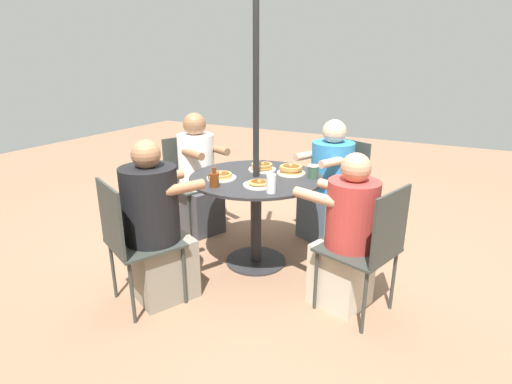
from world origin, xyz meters
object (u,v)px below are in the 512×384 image
Objects in this scene: pancake_plate_b at (291,170)px; drinking_glass_a at (271,184)px; patio_chair_west at (342,182)px; diner_west at (329,187)px; diner_north at (198,179)px; diner_east at (157,230)px; patio_chair_east at (132,237)px; syrup_bottle at (214,179)px; patio_table at (256,196)px; pancake_plate_c at (262,167)px; coffee_cup at (313,172)px; patio_chair_north at (189,177)px; diner_south at (346,239)px; pancake_plate_a at (259,184)px; patio_chair_south at (370,244)px; pancake_plate_d at (221,176)px.

pancake_plate_b is 1.72× the size of drinking_glass_a.
diner_west reaches higher than patio_chair_west.
diner_north reaches higher than diner_east.
patio_chair_east reaches higher than syrup_bottle.
diner_north reaches higher than patio_table.
coffee_cup reaches higher than pancake_plate_c.
patio_chair_north is 0.18m from diner_north.
patio_chair_west is (-1.40, -0.56, 0.00)m from patio_chair_north.
coffee_cup is at bearing 102.88° from patio_chair_north.
diner_east is 5.03× the size of pancake_plate_b.
diner_south is (-1.27, -0.69, -0.02)m from patio_chair_east.
diner_east is 1.73m from diner_west.
patio_chair_north reaches higher than pancake_plate_b.
coffee_cup is at bearing -126.66° from pancake_plate_a.
syrup_bottle is at bearing 79.70° from pancake_plate_c.
diner_east reaches higher than pancake_plate_c.
pancake_plate_c reaches higher than pancake_plate_a.
patio_chair_south is at bearing 92.28° from patio_chair_north.
diner_north is 1.29× the size of patio_chair_south.
pancake_plate_a is at bearing 100.64° from patio_chair_south.
patio_chair_north is at bearing 136.66° from patio_chair_east.
coffee_cup is (-0.20, 0.03, 0.02)m from pancake_plate_b.
patio_chair_north is at bearing 87.50° from diner_south.
pancake_plate_d is at bearing -4.10° from pancake_plate_a.
pancake_plate_c is (0.17, -0.39, 0.01)m from pancake_plate_a.
patio_chair_north is at bearing -36.90° from pancake_plate_d.
diner_west is 0.77m from pancake_plate_c.
drinking_glass_a is at bearing 107.88° from patio_chair_west.
diner_east is 0.54m from syrup_bottle.
patio_chair_south is at bearing 144.96° from diner_west.
pancake_plate_b is 1.00× the size of pancake_plate_c.
patio_table is at bearing -110.52° from syrup_bottle.
patio_chair_north is 3.94× the size of pancake_plate_c.
pancake_plate_b is (-1.02, 0.12, 0.25)m from diner_north.
pancake_plate_a is (0.69, -0.05, 0.27)m from diner_south.
diner_east is 1.30m from diner_south.
pancake_plate_c is 2.24× the size of coffee_cup.
patio_chair_west reaches higher than patio_table.
patio_table is at bearing 22.23° from coffee_cup.
diner_north is 5.09× the size of pancake_plate_c.
drinking_glass_a is (-0.15, 0.10, 0.05)m from pancake_plate_a.
patio_chair_east is 1.00× the size of patio_chair_west.
diner_west reaches higher than diner_south.
diner_west reaches higher than pancake_plate_c.
coffee_cup is (-0.63, -0.35, 0.03)m from pancake_plate_d.
pancake_plate_b is (0.14, 0.59, 0.29)m from diner_west.
drinking_glass_a is at bearing 165.64° from pancake_plate_d.
patio_chair_south is at bearing 44.30° from diner_east.
diner_east reaches higher than patio_table.
patio_chair_north is at bearing -21.72° from patio_table.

